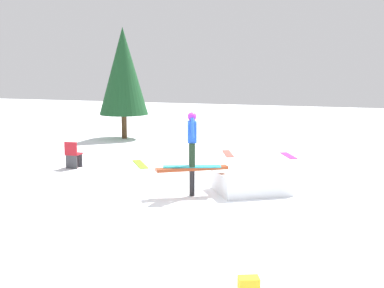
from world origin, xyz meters
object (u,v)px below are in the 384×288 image
(rail_feature, at_px, (192,172))
(backpack_on_snow, at_px, (249,288))
(loose_snowboard_magenta, at_px, (288,156))
(pine_tree_near, at_px, (123,71))
(loose_snowboard_coral, at_px, (228,154))
(loose_snowboard_lime, at_px, (140,164))
(main_rider_on_rail, at_px, (192,140))
(folding_chair, at_px, (73,155))

(rail_feature, bearing_deg, backpack_on_snow, 83.05)
(backpack_on_snow, bearing_deg, loose_snowboard_magenta, -106.69)
(pine_tree_near, bearing_deg, loose_snowboard_coral, 155.35)
(loose_snowboard_lime, bearing_deg, loose_snowboard_magenta, 91.92)
(loose_snowboard_coral, xyz_separation_m, pine_tree_near, (5.55, -2.55, 3.02))
(backpack_on_snow, xyz_separation_m, pine_tree_near, (9.07, -14.61, 2.86))
(rail_feature, distance_m, loose_snowboard_magenta, 7.00)
(loose_snowboard_lime, bearing_deg, loose_snowboard_coral, 108.53)
(pine_tree_near, bearing_deg, loose_snowboard_magenta, 163.91)
(main_rider_on_rail, distance_m, loose_snowboard_coral, 6.72)
(main_rider_on_rail, relative_size, pine_tree_near, 0.30)
(loose_snowboard_magenta, distance_m, backpack_on_snow, 12.43)
(main_rider_on_rail, distance_m, loose_snowboard_lime, 4.86)
(main_rider_on_rail, bearing_deg, loose_snowboard_magenta, -123.70)
(loose_snowboard_lime, bearing_deg, backpack_on_snow, -1.96)
(rail_feature, bearing_deg, main_rider_on_rail, 0.00)
(pine_tree_near, bearing_deg, main_rider_on_rail, 124.91)
(loose_snowboard_magenta, xyz_separation_m, backpack_on_snow, (-1.29, 12.36, 0.16))
(folding_chair, xyz_separation_m, pine_tree_near, (1.47, -6.82, 2.62))
(loose_snowboard_coral, distance_m, backpack_on_snow, 12.56)
(rail_feature, bearing_deg, pine_tree_near, -88.41)
(loose_snowboard_magenta, bearing_deg, loose_snowboard_coral, 72.46)
(main_rider_on_rail, height_order, loose_snowboard_lime, main_rider_on_rail)
(pine_tree_near, bearing_deg, loose_snowboard_lime, 120.55)
(main_rider_on_rail, height_order, pine_tree_near, pine_tree_near)
(main_rider_on_rail, distance_m, loose_snowboard_magenta, 7.12)
(rail_feature, xyz_separation_m, folding_chair, (4.86, -2.25, -0.21))
(main_rider_on_rail, bearing_deg, pine_tree_near, -76.77)
(folding_chair, xyz_separation_m, backpack_on_snow, (-7.60, 7.79, -0.24))
(rail_feature, relative_size, pine_tree_near, 0.35)
(pine_tree_near, bearing_deg, folding_chair, 102.16)
(rail_feature, relative_size, backpack_on_snow, 5.08)
(loose_snowboard_lime, bearing_deg, pine_tree_near, 175.97)
(loose_snowboard_lime, height_order, backpack_on_snow, backpack_on_snow)
(main_rider_on_rail, height_order, folding_chair, main_rider_on_rail)
(loose_snowboard_magenta, bearing_deg, loose_snowboard_lime, 101.18)
(loose_snowboard_coral, height_order, folding_chair, folding_chair)
(loose_snowboard_coral, xyz_separation_m, backpack_on_snow, (-3.52, 12.06, 0.16))
(main_rider_on_rail, distance_m, backpack_on_snow, 6.32)
(loose_snowboard_coral, distance_m, pine_tree_near, 6.82)
(loose_snowboard_lime, distance_m, folding_chair, 2.24)
(backpack_on_snow, distance_m, pine_tree_near, 17.43)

